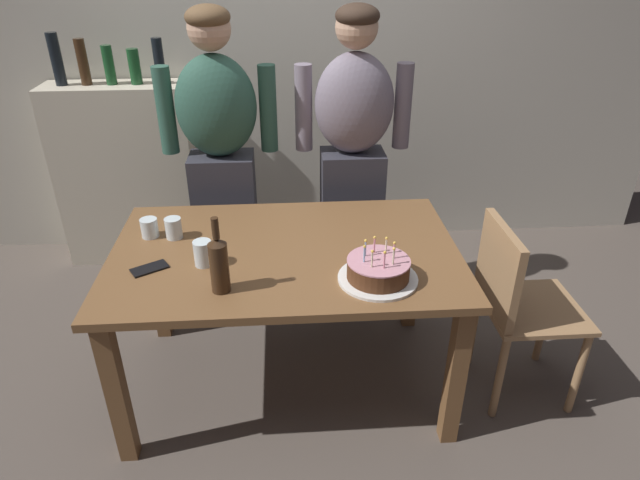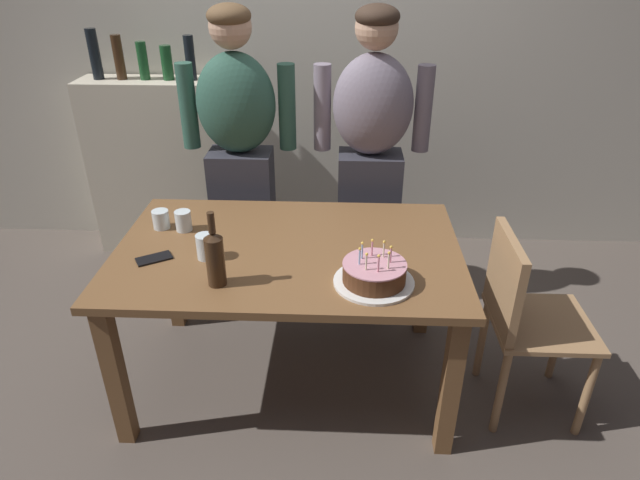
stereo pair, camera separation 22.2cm
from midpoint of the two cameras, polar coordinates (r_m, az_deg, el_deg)
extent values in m
plane|color=#564C44|center=(2.80, -0.61, -14.16)|extent=(10.00, 10.00, 0.00)
cube|color=beige|center=(3.65, 0.65, 19.17)|extent=(5.20, 0.10, 2.60)
cube|color=brown|center=(2.37, -0.70, -1.26)|extent=(1.50, 0.96, 0.03)
cube|color=brown|center=(2.40, -18.15, -13.49)|extent=(0.07, 0.07, 0.70)
cube|color=brown|center=(2.33, 16.30, -14.62)|extent=(0.07, 0.07, 0.70)
cube|color=brown|center=(3.02, -13.24, -3.13)|extent=(0.07, 0.07, 0.70)
cube|color=brown|center=(2.96, 13.06, -3.75)|extent=(0.07, 0.07, 0.70)
cylinder|color=white|center=(2.14, 8.62, -4.45)|extent=(0.32, 0.32, 0.01)
cylinder|color=#512D19|center=(2.12, 8.70, -3.50)|extent=(0.25, 0.25, 0.07)
cylinder|color=#D18E9E|center=(2.10, 8.78, -2.59)|extent=(0.25, 0.25, 0.01)
cylinder|color=pink|center=(2.10, 10.43, -1.70)|extent=(0.01, 0.01, 0.06)
sphere|color=#F9C64C|center=(2.08, 10.52, -0.81)|extent=(0.01, 0.01, 0.01)
cylinder|color=beige|center=(2.13, 9.67, -1.16)|extent=(0.01, 0.01, 0.06)
sphere|color=#F9C64C|center=(2.11, 9.75, -0.28)|extent=(0.01, 0.01, 0.01)
cylinder|color=pink|center=(2.13, 8.45, -0.99)|extent=(0.01, 0.01, 0.06)
sphere|color=#F9C64C|center=(2.11, 8.52, -0.11)|extent=(0.01, 0.01, 0.01)
cylinder|color=#93B7DB|center=(2.11, 7.45, -1.30)|extent=(0.01, 0.01, 0.06)
sphere|color=#F9C64C|center=(2.09, 7.51, -0.41)|extent=(0.01, 0.01, 0.01)
cylinder|color=#93B7DB|center=(2.07, 7.24, -1.91)|extent=(0.01, 0.01, 0.06)
sphere|color=#F9C64C|center=(2.05, 7.31, -1.01)|extent=(0.01, 0.01, 0.01)
cylinder|color=beige|center=(2.04, 7.99, -2.48)|extent=(0.01, 0.01, 0.06)
sphere|color=#F9C64C|center=(2.02, 8.06, -1.57)|extent=(0.01, 0.01, 0.01)
cylinder|color=pink|center=(2.03, 9.27, -2.66)|extent=(0.01, 0.01, 0.06)
sphere|color=#F9C64C|center=(2.01, 9.35, -1.75)|extent=(0.01, 0.01, 0.01)
cylinder|color=beige|center=(2.06, 10.28, -2.33)|extent=(0.01, 0.01, 0.06)
sphere|color=#F9C64C|center=(2.04, 10.37, -1.42)|extent=(0.01, 0.01, 0.01)
cylinder|color=silver|center=(2.54, -11.73, 1.92)|extent=(0.07, 0.07, 0.09)
cylinder|color=silver|center=(2.29, -9.23, -0.76)|extent=(0.08, 0.08, 0.11)
cylinder|color=silver|center=(2.59, -14.00, 2.05)|extent=(0.08, 0.08, 0.09)
cylinder|color=#382314|center=(2.09, -7.94, -2.35)|extent=(0.07, 0.07, 0.20)
cone|color=#382314|center=(2.03, -8.15, 0.38)|extent=(0.07, 0.07, 0.03)
cylinder|color=#382314|center=(2.01, -8.25, 1.73)|extent=(0.03, 0.03, 0.08)
cube|color=black|center=(2.35, -14.45, -1.96)|extent=(0.16, 0.14, 0.01)
cube|color=#33333D|center=(3.15, -5.86, 1.24)|extent=(0.34, 0.23, 0.92)
ellipsoid|color=#2D5647|center=(2.89, -6.58, 13.99)|extent=(0.41, 0.27, 0.52)
sphere|color=tan|center=(2.82, -7.03, 21.27)|extent=(0.21, 0.21, 0.21)
ellipsoid|color=brown|center=(2.80, -7.15, 22.30)|extent=(0.21, 0.21, 0.12)
cylinder|color=#2D5647|center=(2.90, -1.23, 13.67)|extent=(0.09, 0.09, 0.44)
cylinder|color=#2D5647|center=(2.98, -11.56, 13.52)|extent=(0.09, 0.09, 0.44)
cube|color=#33333D|center=(3.13, 6.99, 0.97)|extent=(0.34, 0.23, 0.92)
ellipsoid|color=slate|center=(2.87, 7.86, 13.80)|extent=(0.41, 0.27, 0.52)
sphere|color=tan|center=(2.80, 8.40, 21.13)|extent=(0.21, 0.21, 0.21)
ellipsoid|color=#38281E|center=(2.78, 8.51, 22.16)|extent=(0.21, 0.21, 0.12)
cylinder|color=slate|center=(2.94, 12.97, 13.18)|extent=(0.09, 0.09, 0.44)
cylinder|color=slate|center=(2.89, 2.50, 13.62)|extent=(0.09, 0.09, 0.44)
cube|color=#A37A51|center=(2.61, 24.47, -7.99)|extent=(0.42, 0.42, 0.02)
cube|color=#A37A51|center=(2.43, 21.30, -4.09)|extent=(0.04, 0.40, 0.40)
cylinder|color=#A37A51|center=(2.69, 28.37, -14.17)|extent=(0.04, 0.04, 0.45)
cylinder|color=#A37A51|center=(2.94, 25.68, -9.52)|extent=(0.04, 0.04, 0.45)
cylinder|color=#A37A51|center=(2.56, 20.87, -14.76)|extent=(0.04, 0.04, 0.45)
cylinder|color=#A37A51|center=(2.82, 18.85, -9.78)|extent=(0.04, 0.04, 0.45)
cube|color=beige|center=(3.80, -14.92, 7.32)|extent=(0.86, 0.30, 1.16)
cylinder|color=black|center=(3.71, -20.93, 17.71)|extent=(0.07, 0.07, 0.30)
cylinder|color=#382314|center=(3.66, -18.67, 17.66)|extent=(0.06, 0.06, 0.26)
cylinder|color=#194723|center=(3.62, -16.34, 17.55)|extent=(0.06, 0.06, 0.22)
cylinder|color=#194723|center=(3.58, -13.98, 17.55)|extent=(0.07, 0.07, 0.20)
cylinder|color=black|center=(3.53, -11.64, 18.16)|extent=(0.06, 0.06, 0.26)
camera|label=1|loc=(0.11, -87.14, 1.57)|focal=30.55mm
camera|label=2|loc=(0.11, 92.86, -1.57)|focal=30.55mm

